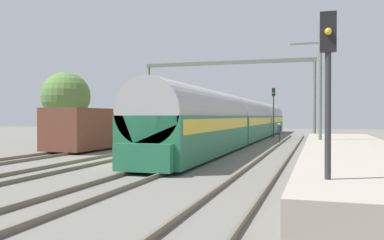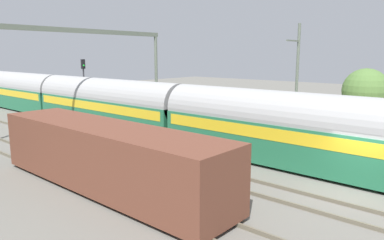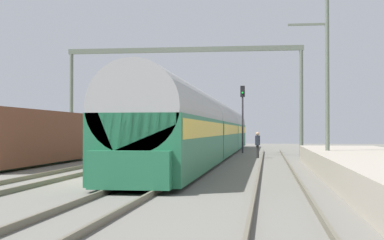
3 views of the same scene
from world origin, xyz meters
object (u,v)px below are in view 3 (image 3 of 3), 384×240
at_px(freight_car, 29,137).
at_px(passenger_train, 212,128).
at_px(person_crossing, 258,143).
at_px(railway_signal_far, 243,110).
at_px(catenary_gantry, 183,74).

bearing_deg(freight_car, passenger_train, 53.54).
xyz_separation_m(passenger_train, person_crossing, (3.25, -1.96, -0.94)).
relative_size(passenger_train, freight_car, 3.78).
distance_m(passenger_train, freight_car, 14.38).
distance_m(freight_car, railway_signal_far, 20.73).
xyz_separation_m(railway_signal_far, catenary_gantry, (-4.05, -5.43, 2.49)).
height_order(railway_signal_far, catenary_gantry, catenary_gantry).
bearing_deg(person_crossing, railway_signal_far, -157.95).
distance_m(passenger_train, person_crossing, 3.91).
xyz_separation_m(freight_car, railway_signal_far, (10.46, 17.79, 1.98)).
bearing_deg(railway_signal_far, passenger_train, -107.09).
distance_m(person_crossing, railway_signal_far, 8.65).
height_order(person_crossing, catenary_gantry, catenary_gantry).
height_order(freight_car, catenary_gantry, catenary_gantry).
distance_m(person_crossing, catenary_gantry, 7.80).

